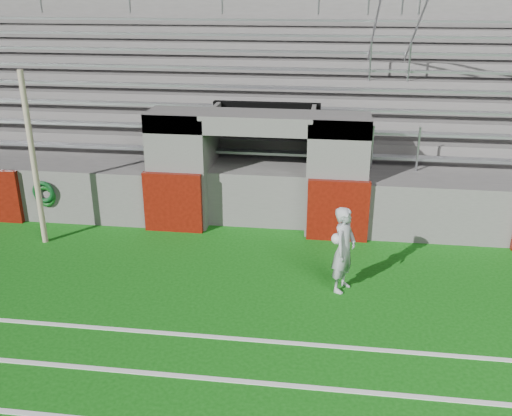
# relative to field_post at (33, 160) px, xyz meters

# --- Properties ---
(ground) EXTENTS (90.00, 90.00, 0.00)m
(ground) POSITION_rel_field_post_xyz_m (4.40, -2.01, -1.82)
(ground) COLOR #0F540E
(ground) RESTS_ON ground
(field_post) EXTENTS (0.12, 0.12, 3.63)m
(field_post) POSITION_rel_field_post_xyz_m (0.00, 0.00, 0.00)
(field_post) COLOR tan
(field_post) RESTS_ON ground
(stadium_structure) EXTENTS (26.00, 8.48, 5.42)m
(stadium_structure) POSITION_rel_field_post_xyz_m (4.40, 5.96, -0.32)
(stadium_structure) COLOR #585553
(stadium_structure) RESTS_ON ground
(goalkeeper_with_ball) EXTENTS (0.58, 0.68, 1.59)m
(goalkeeper_with_ball) POSITION_rel_field_post_xyz_m (6.30, -1.21, -1.02)
(goalkeeper_with_ball) COLOR #9FA3A8
(goalkeeper_with_ball) RESTS_ON ground
(hose_coil) EXTENTS (0.52, 0.15, 0.63)m
(hose_coil) POSITION_rel_field_post_xyz_m (-0.38, 0.91, -1.08)
(hose_coil) COLOR #0E4613
(hose_coil) RESTS_ON ground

